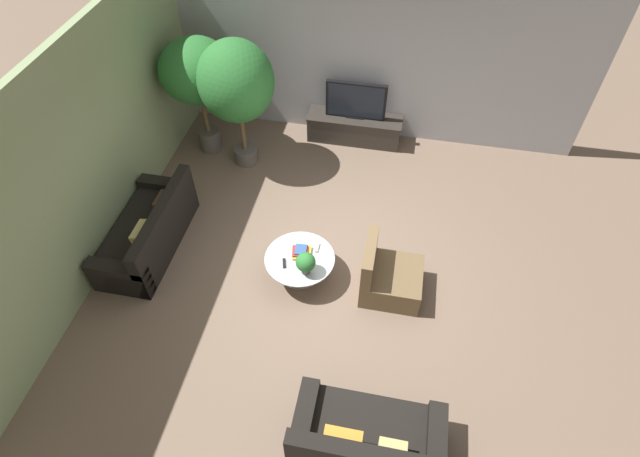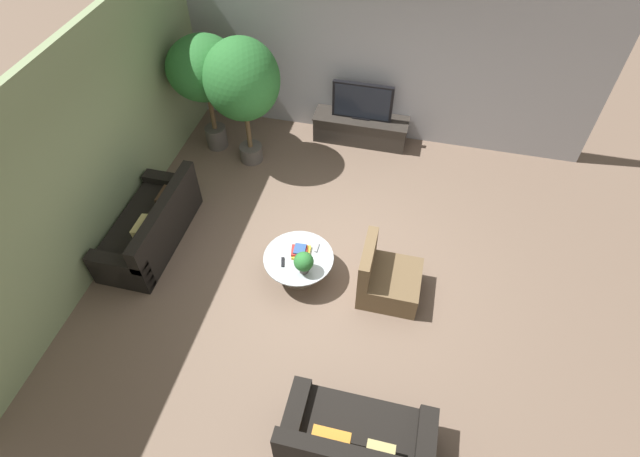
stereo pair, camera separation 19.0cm
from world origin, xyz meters
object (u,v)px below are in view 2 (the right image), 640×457
armchair_wicker (386,279)px  couch_by_wall (151,227)px  couch_near_entry (356,443)px  potted_palm_corner (242,82)px  television (362,102)px  potted_plant_tabletop (304,262)px  coffee_table (299,263)px  media_console (360,129)px  potted_palm_tall (204,71)px

armchair_wicker → couch_by_wall: bearing=88.0°
couch_by_wall → armchair_wicker: bearing=88.0°
couch_near_entry → potted_palm_corner: size_ratio=0.72×
couch_by_wall → television: bearing=140.5°
couch_by_wall → potted_plant_tabletop: couch_by_wall is taller
coffee_table → potted_palm_corner: potted_palm_corner is taller
coffee_table → couch_by_wall: couch_by_wall is taller
potted_palm_corner → couch_near_entry: bearing=-58.9°
couch_by_wall → armchair_wicker: 3.50m
couch_near_entry → armchair_wicker: armchair_wicker is taller
media_console → television: size_ratio=1.61×
coffee_table → potted_plant_tabletop: 0.40m
television → couch_by_wall: bearing=-129.5°
media_console → couch_near_entry: (0.95, -5.44, 0.03)m
media_console → couch_near_entry: couch_near_entry is taller
potted_plant_tabletop → couch_by_wall: bearing=172.1°
television → potted_palm_tall: size_ratio=0.51×
couch_by_wall → couch_near_entry: bearing=56.4°
couch_near_entry → potted_palm_tall: size_ratio=0.77×
television → potted_palm_tall: potted_palm_tall is taller
couch_by_wall → potted_palm_corner: 2.61m
potted_plant_tabletop → couch_near_entry: bearing=-61.3°
media_console → potted_palm_corner: size_ratio=0.76×
media_console → potted_plant_tabletop: size_ratio=4.98×
media_console → couch_by_wall: 4.03m
armchair_wicker → potted_palm_tall: size_ratio=0.42×
television → couch_by_wall: size_ratio=0.56×
couch_near_entry → armchair_wicker: 2.20m
couch_by_wall → couch_near_entry: size_ratio=1.18×
television → potted_plant_tabletop: bearing=-92.4°
potted_palm_corner → potted_plant_tabletop: 3.10m
coffee_table → armchair_wicker: bearing=0.0°
television → coffee_table: (-0.28, -3.24, -0.54)m
couch_by_wall → potted_plant_tabletop: size_ratio=5.55×
potted_plant_tabletop → media_console: bearing=87.6°
coffee_table → potted_palm_corner: (-1.47, 2.26, 1.26)m
media_console → potted_palm_corner: (-1.75, -0.97, 1.28)m
television → armchair_wicker: 3.41m
armchair_wicker → potted_palm_tall: potted_palm_tall is taller
television → potted_plant_tabletop: size_ratio=3.10×
potted_palm_tall → potted_palm_corner: potted_palm_corner is taller
couch_near_entry → potted_palm_corner: (-2.70, 4.46, 1.25)m
television → couch_by_wall: 4.06m
couch_near_entry → potted_plant_tabletop: size_ratio=4.71×
potted_palm_tall → potted_plant_tabletop: bearing=-49.1°
media_console → armchair_wicker: armchair_wicker is taller
coffee_table → armchair_wicker: size_ratio=1.12×
potted_plant_tabletop → television: bearing=87.6°
potted_plant_tabletop → coffee_table: bearing=122.4°
potted_palm_corner → media_console: bearing=29.1°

